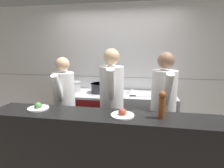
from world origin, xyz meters
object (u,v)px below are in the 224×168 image
sauce_pot (100,88)px  plated_dish_appetiser (122,114)px  chef_sous (112,101)px  stock_pot (74,86)px  pepper_mill (162,104)px  chef_head_cook (65,103)px  oven_range (89,114)px  chefs_knife (138,96)px  plated_dish_main (38,107)px  chef_line (163,106)px  mixing_bowl_steel (132,91)px

sauce_pot → plated_dish_appetiser: 1.46m
plated_dish_appetiser → chef_sous: 0.62m
stock_pot → pepper_mill: size_ratio=0.84×
stock_pot → chef_head_cook: (0.12, -0.71, -0.10)m
oven_range → chef_head_cook: (-0.17, -0.69, 0.45)m
stock_pot → plated_dish_appetiser: size_ratio=0.96×
chefs_knife → plated_dish_appetiser: 1.16m
oven_range → chef_sous: chef_sous is taller
plated_dish_main → sauce_pot: bearing=68.9°
plated_dish_main → chef_sous: bearing=31.5°
chefs_knife → pepper_mill: 1.20m
chef_head_cook → stock_pot: bearing=97.5°
chef_line → sauce_pot: bearing=140.9°
plated_dish_appetiser → mixing_bowl_steel: bearing=88.7°
chefs_knife → chef_line: 0.70m
mixing_bowl_steel → plated_dish_appetiser: plated_dish_appetiser is taller
plated_dish_main → chef_line: (1.60, 0.50, -0.06)m
chefs_knife → plated_dish_appetiser: (-0.15, -1.15, 0.09)m
sauce_pot → oven_range: bearing=-167.3°
chef_line → chefs_knife: bearing=117.6°
sauce_pot → plated_dish_main: sauce_pot is taller
chef_head_cook → pepper_mill: bearing=-25.0°
chefs_knife → pepper_mill: (0.28, -1.14, 0.23)m
chef_sous → plated_dish_appetiser: bearing=-75.8°
plated_dish_main → plated_dish_appetiser: plated_dish_appetiser is taller
stock_pot → chef_head_cook: 0.73m
chef_sous → chef_line: bearing=-9.3°
oven_range → mixing_bowl_steel: bearing=3.5°
stock_pot → chef_sous: 1.15m
chefs_knife → sauce_pot: bearing=165.6°
pepper_mill → chef_sous: size_ratio=0.18×
sauce_pot → mixing_bowl_steel: sauce_pot is taller
mixing_bowl_steel → plated_dish_appetiser: bearing=-91.3°
plated_dish_main → chef_sous: chef_sous is taller
plated_dish_appetiser → pepper_mill: bearing=0.8°
mixing_bowl_steel → chef_sous: bearing=-108.7°
stock_pot → chef_head_cook: size_ratio=0.16×
plated_dish_main → stock_pot: bearing=90.9°
plated_dish_appetiser → chef_line: (0.51, 0.55, -0.06)m
oven_range → chef_line: 1.60m
chefs_knife → mixing_bowl_steel: bearing=121.9°
plated_dish_appetiser → chef_line: 0.76m
plated_dish_main → chef_sous: (0.86, 0.53, -0.03)m
chef_head_cook → chef_sous: (0.76, -0.02, 0.07)m
pepper_mill → chef_sous: chef_sous is taller
sauce_pot → chefs_knife: size_ratio=0.94×
oven_range → chef_head_cook: size_ratio=0.63×
mixing_bowl_steel → plated_dish_main: (-1.12, -1.29, 0.06)m
oven_range → plated_dish_appetiser: size_ratio=3.72×
mixing_bowl_steel → chef_head_cook: size_ratio=0.15×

